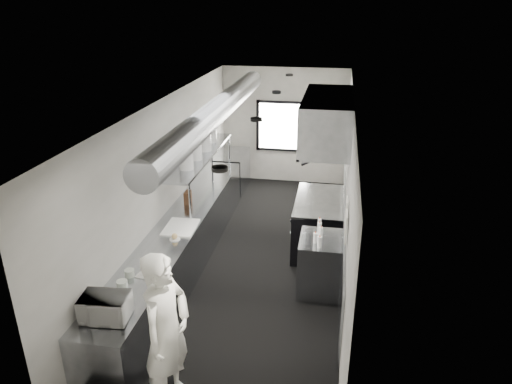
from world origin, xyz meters
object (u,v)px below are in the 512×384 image
at_px(plate_stack_a, 186,161).
at_px(plate_stack_b, 196,152).
at_px(range, 318,223).
at_px(deli_tub_b, 130,273).
at_px(squeeze_bottle_d, 319,228).
at_px(bottle_station, 320,264).
at_px(exhaust_hood, 327,120).
at_px(cutting_board, 181,227).
at_px(deli_tub_a, 122,284).
at_px(squeeze_bottle_c, 321,233).
at_px(microwave, 105,307).
at_px(squeeze_bottle_a, 320,242).
at_px(far_work_table, 231,171).
at_px(plate_stack_d, 211,133).
at_px(squeeze_bottle_b, 315,238).
at_px(knife_block, 188,197).
at_px(squeeze_bottle_e, 319,223).
at_px(line_cook, 167,332).
at_px(prep_counter, 182,246).
at_px(plate_stack_c, 205,141).
at_px(pass_shelf, 202,156).
at_px(small_plate, 175,239).

relative_size(plate_stack_a, plate_stack_b, 1.05).
bearing_deg(range, deli_tub_b, -128.74).
xyz_separation_m(plate_stack_a, squeeze_bottle_d, (2.32, -0.72, -0.72)).
bearing_deg(bottle_station, exhaust_hood, 92.18).
distance_m(deli_tub_b, cutting_board, 1.48).
distance_m(deli_tub_a, squeeze_bottle_c, 2.98).
bearing_deg(plate_stack_b, microwave, -89.48).
relative_size(squeeze_bottle_a, squeeze_bottle_c, 0.99).
xyz_separation_m(far_work_table, microwave, (-0.01, -6.26, 0.60)).
xyz_separation_m(exhaust_hood, plate_stack_d, (-2.32, 1.13, -0.64)).
bearing_deg(squeeze_bottle_b, plate_stack_d, 130.56).
relative_size(plate_stack_b, squeeze_bottle_a, 1.56).
xyz_separation_m(deli_tub_b, cutting_board, (0.20, 1.46, -0.04)).
xyz_separation_m(exhaust_hood, knife_block, (-2.35, -0.46, -1.38)).
bearing_deg(squeeze_bottle_d, squeeze_bottle_e, 92.54).
xyz_separation_m(squeeze_bottle_b, squeeze_bottle_d, (0.05, 0.29, 0.02)).
xyz_separation_m(bottle_station, line_cook, (-1.53, -2.53, 0.50)).
distance_m(prep_counter, bottle_station, 2.31).
xyz_separation_m(microwave, plate_stack_c, (-0.03, 4.30, 0.71)).
height_order(pass_shelf, line_cook, line_cook).
bearing_deg(plate_stack_d, plate_stack_c, -87.04).
bearing_deg(plate_stack_c, plate_stack_b, -90.17).
xyz_separation_m(plate_stack_d, squeeze_bottle_b, (2.29, -2.67, -0.77)).
relative_size(prep_counter, bottle_station, 6.67).
bearing_deg(cutting_board, deli_tub_a, -95.97).
xyz_separation_m(bottle_station, deli_tub_a, (-2.40, -1.75, 0.50)).
bearing_deg(plate_stack_b, plate_stack_a, -91.90).
xyz_separation_m(range, squeeze_bottle_a, (0.09, -1.68, 0.52)).
bearing_deg(squeeze_bottle_a, far_work_table, 118.63).
bearing_deg(range, bottle_station, -85.43).
relative_size(cutting_board, plate_stack_a, 2.20).
distance_m(deli_tub_b, small_plate, 1.10).
height_order(far_work_table, squeeze_bottle_a, squeeze_bottle_a).
bearing_deg(plate_stack_a, squeeze_bottle_a, -26.05).
bearing_deg(deli_tub_a, squeeze_bottle_c, 36.74).
bearing_deg(cutting_board, pass_shelf, 94.02).
xyz_separation_m(far_work_table, cutting_board, (0.08, -3.92, 0.46)).
distance_m(deli_tub_a, squeeze_bottle_d, 3.03).
height_order(deli_tub_b, plate_stack_a, plate_stack_a).
relative_size(cutting_board, squeeze_bottle_e, 3.74).
height_order(plate_stack_a, plate_stack_d, plate_stack_d).
height_order(bottle_station, plate_stack_c, plate_stack_c).
xyz_separation_m(prep_counter, plate_stack_d, (-0.08, 2.33, 1.30)).
bearing_deg(microwave, small_plate, 80.80).
relative_size(pass_shelf, squeeze_bottle_d, 15.30).
bearing_deg(cutting_board, range, 34.00).
bearing_deg(line_cook, plate_stack_d, 23.69).
xyz_separation_m(bottle_station, plate_stack_a, (-2.37, 0.87, 1.26)).
bearing_deg(far_work_table, plate_stack_b, -91.11).
height_order(deli_tub_b, plate_stack_d, plate_stack_d).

